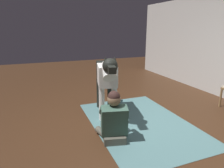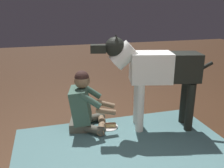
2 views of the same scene
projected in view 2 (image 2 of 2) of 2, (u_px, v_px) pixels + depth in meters
The scene contains 5 objects.
ground_plane at pixel (108, 144), 3.02m from camera, with size 15.93×15.93×0.00m, color #3D2414.
area_rug at pixel (126, 150), 2.89m from camera, with size 2.59×1.74×0.01m, color slate.
person_sitting_on_floor at pixel (85, 105), 3.32m from camera, with size 0.68×0.57×0.83m.
large_dog at pixel (155, 70), 3.20m from camera, with size 1.59×0.55×1.29m.
hot_dog_on_plate at pixel (109, 126), 3.43m from camera, with size 0.26×0.26×0.06m.
Camera 2 is at (0.66, 2.56, 1.64)m, focal length 39.13 mm.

